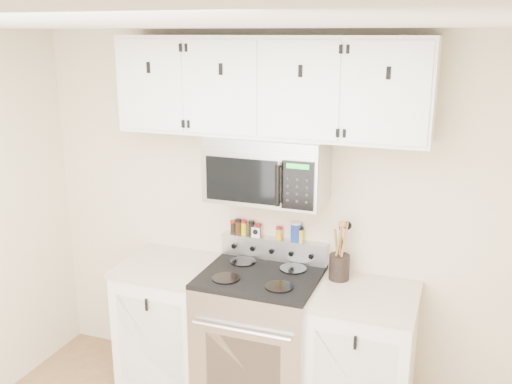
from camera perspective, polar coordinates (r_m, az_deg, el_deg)
back_wall at (r=3.94m, az=2.01°, el=-2.45°), size 3.50×0.01×2.50m
ceiling at (r=2.16m, az=-12.95°, el=15.86°), size 3.50×3.50×0.01m
range at (r=3.98m, az=0.42°, el=-14.31°), size 0.76×0.65×1.10m
base_cabinet_left at (r=4.26m, az=-8.46°, el=-12.72°), size 0.64×0.62×0.92m
base_cabinet_right at (r=3.87m, az=10.60°, el=-16.02°), size 0.64×0.62×0.92m
microwave at (r=3.67m, az=1.14°, el=2.33°), size 0.76×0.44×0.42m
upper_cabinets at (r=3.61m, az=1.31°, el=10.49°), size 2.00×0.35×0.62m
utensil_crock at (r=3.77m, az=8.33°, el=-7.23°), size 0.13×0.13×0.39m
kitchen_timer at (r=3.99m, az=0.06°, el=-3.96°), size 0.06×0.05×0.07m
salt_canister at (r=3.90m, az=4.01°, el=-4.00°), size 0.07×0.07×0.13m
spice_jar_0 at (r=4.05m, az=-2.28°, el=-3.49°), size 0.04×0.04×0.10m
spice_jar_1 at (r=4.03m, az=-1.78°, el=-3.47°), size 0.05×0.05×0.11m
spice_jar_2 at (r=4.02m, az=-1.21°, el=-3.57°), size 0.04×0.04×0.10m
spice_jar_3 at (r=4.00m, az=-0.46°, el=-3.65°), size 0.04×0.04×0.11m
spice_jar_4 at (r=3.98m, az=0.26°, el=-3.83°), size 0.04×0.04×0.09m
spice_jar_5 at (r=3.94m, az=2.31°, el=-4.11°), size 0.04×0.04×0.09m
spice_jar_6 at (r=3.90m, az=4.17°, el=-4.25°), size 0.04×0.04×0.10m
spice_jar_7 at (r=3.89m, az=4.45°, el=-4.26°), size 0.04×0.04×0.10m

